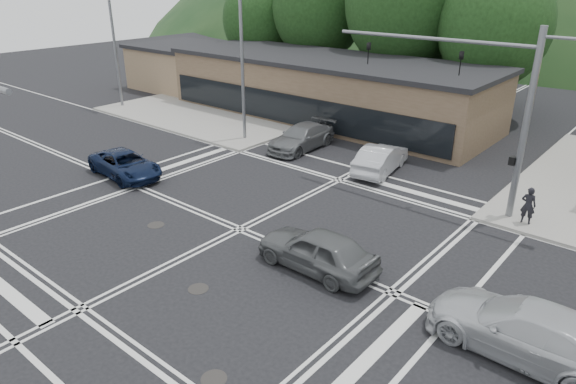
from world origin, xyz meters
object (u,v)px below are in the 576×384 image
Objects in this scene: car_queue_b at (431,132)px; car_northbound at (302,137)px; car_queue_a at (381,158)px; car_grey_center at (317,250)px; car_silver_east at (528,330)px; car_blue_west at (125,164)px; pedestrian at (528,205)px.

car_northbound is at bearing 41.00° from car_queue_b.
car_queue_b reaches higher than car_northbound.
car_queue_b reaches higher than car_queue_a.
car_queue_b is at bearing -168.24° from car_grey_center.
car_grey_center is 0.82× the size of car_silver_east.
car_blue_west is at bearing -90.96° from car_silver_east.
car_blue_west is at bearing 52.95° from car_queue_b.
car_silver_east is 3.45× the size of pedestrian.
car_queue_a is at bearing 86.20° from car_queue_b.
pedestrian reaches higher than car_northbound.
car_grey_center is at bearing 54.99° from pedestrian.
car_queue_a is 5.64m from car_northbound.
car_northbound reaches higher than car_blue_west.
car_grey_center is (13.14, -0.91, 0.13)m from car_blue_west.
car_queue_a reaches higher than car_blue_west.
pedestrian is (7.96, -7.59, 0.12)m from car_queue_b.
car_blue_west is 13.39m from car_queue_a.
car_northbound is at bearing -139.11° from car_grey_center.
pedestrian is at bearing -162.05° from car_silver_east.
pedestrian is at bearing 132.54° from car_queue_b.
pedestrian is (7.96, -1.67, 0.21)m from car_queue_a.
car_blue_west is at bearing 33.27° from car_queue_a.
car_queue_b reaches higher than car_silver_east.
car_silver_east is 1.23× the size of car_queue_a.
car_queue_b is (-3.30, 15.92, 0.05)m from car_grey_center.
car_queue_a is at bearing -132.20° from car_silver_east.
car_silver_east is at bearing 127.04° from car_queue_a.
car_queue_b is at bearing -99.46° from car_queue_a.
car_grey_center is at bearing -50.65° from car_northbound.
car_silver_east is at bearing -87.01° from car_blue_west.
car_silver_east reaches higher than car_queue_a.
car_blue_west is 19.28m from pedestrian.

